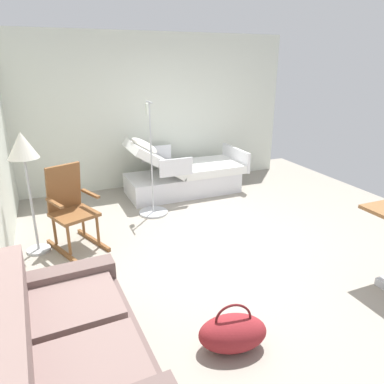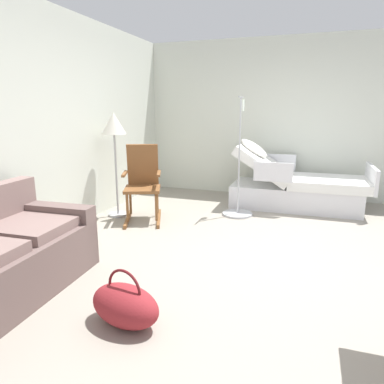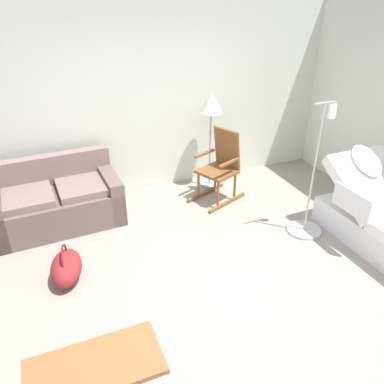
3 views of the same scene
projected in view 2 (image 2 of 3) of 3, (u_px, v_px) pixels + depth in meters
name	position (u px, v px, depth m)	size (l,w,h in m)	color
ground_plane	(259.00, 252.00, 3.85)	(6.70, 6.70, 0.00)	gray
back_wall	(60.00, 123.00, 4.33)	(5.56, 0.10, 2.70)	silver
side_wall	(286.00, 119.00, 6.05)	(0.10, 5.11, 2.70)	silver
hospital_bed	(295.00, 188.00, 5.54)	(1.06, 2.08, 1.10)	silver
rocking_chair	(143.00, 184.00, 4.88)	(0.88, 0.73, 1.05)	brown
floor_lamp	(114.00, 131.00, 4.88)	(0.34, 0.34, 1.48)	#B2B5BA
duffel_bag	(125.00, 305.00, 2.52)	(0.43, 0.62, 0.43)	maroon
iv_pole	(238.00, 198.00, 5.13)	(0.44, 0.44, 1.69)	#B2B5BA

